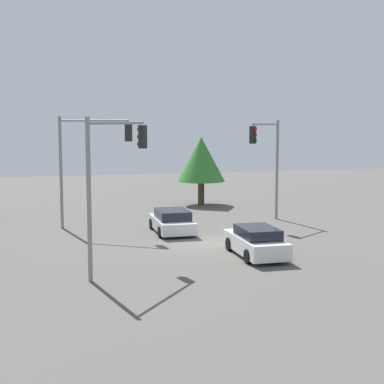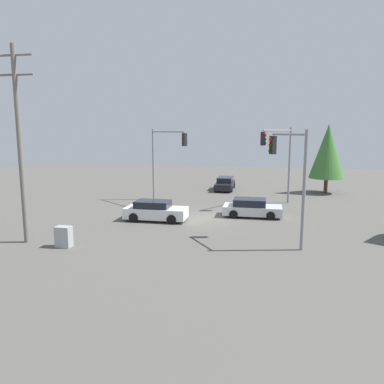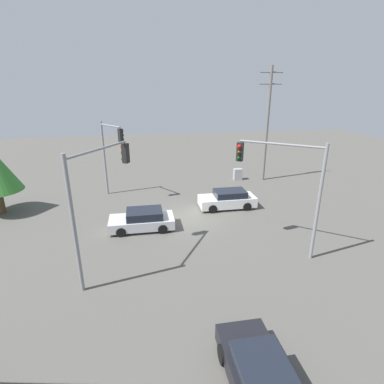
% 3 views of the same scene
% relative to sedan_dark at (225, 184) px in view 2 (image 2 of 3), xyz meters
% --- Properties ---
extents(ground_plane, '(80.00, 80.00, 0.00)m').
position_rel_sedan_dark_xyz_m(ground_plane, '(0.03, -13.52, -0.66)').
color(ground_plane, '#54514C').
extents(sedan_dark, '(1.90, 4.73, 1.36)m').
position_rel_sedan_dark_xyz_m(sedan_dark, '(0.00, 0.00, 0.00)').
color(sedan_dark, black).
rests_on(sedan_dark, ground_plane).
extents(sedan_silver, '(4.26, 2.06, 1.33)m').
position_rel_sedan_dark_xyz_m(sedan_silver, '(3.37, -12.44, -0.02)').
color(sedan_silver, silver).
rests_on(sedan_silver, ground_plane).
extents(sedan_white, '(4.37, 1.94, 1.41)m').
position_rel_sedan_dark_xyz_m(sedan_white, '(-3.29, -15.03, 0.02)').
color(sedan_white, silver).
rests_on(sedan_white, ground_plane).
extents(traffic_signal_main, '(3.83, 3.02, 6.46)m').
position_rel_sedan_dark_xyz_m(traffic_signal_main, '(-4.38, -8.25, 3.81)').
color(traffic_signal_main, gray).
rests_on(traffic_signal_main, ground_plane).
extents(traffic_signal_cross, '(1.97, 2.57, 6.34)m').
position_rel_sedan_dark_xyz_m(traffic_signal_cross, '(5.63, -19.06, 3.62)').
color(traffic_signal_cross, gray).
rests_on(traffic_signal_cross, ground_plane).
extents(traffic_signal_aux, '(2.56, 3.98, 6.56)m').
position_rel_sedan_dark_xyz_m(traffic_signal_aux, '(5.40, -7.93, 3.87)').
color(traffic_signal_aux, gray).
rests_on(traffic_signal_aux, ground_plane).
extents(utility_pole_tall, '(2.20, 0.28, 10.82)m').
position_rel_sedan_dark_xyz_m(utility_pole_tall, '(-8.94, -21.56, 5.05)').
color(utility_pole_tall, slate).
rests_on(utility_pole_tall, ground_plane).
extents(electrical_cabinet, '(0.82, 0.56, 1.15)m').
position_rel_sedan_dark_xyz_m(electrical_cabinet, '(-6.39, -21.95, -0.08)').
color(electrical_cabinet, '#9EA0A3').
rests_on(electrical_cabinet, ground_plane).
extents(tree_right, '(3.53, 3.53, 7.00)m').
position_rel_sedan_dark_xyz_m(tree_right, '(10.34, -0.16, 3.60)').
color(tree_right, '#4C3823').
rests_on(tree_right, ground_plane).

